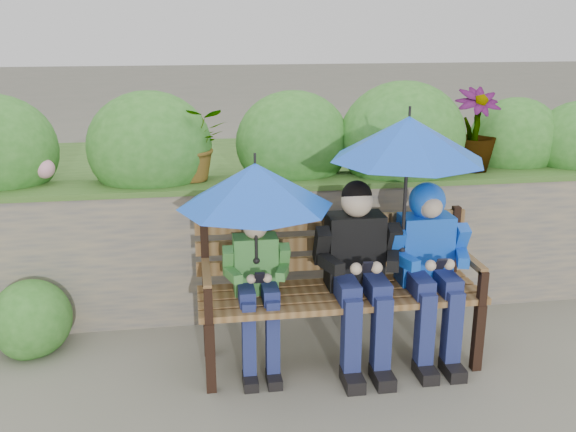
{
  "coord_description": "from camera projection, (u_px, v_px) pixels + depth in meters",
  "views": [
    {
      "loc": [
        -0.6,
        -3.8,
        2.15
      ],
      "look_at": [
        0.0,
        0.1,
        0.95
      ],
      "focal_mm": 40.0,
      "sensor_mm": 36.0,
      "label": 1
    }
  ],
  "objects": [
    {
      "name": "ground",
      "position": [
        290.0,
        355.0,
        4.31
      ],
      "size": [
        60.0,
        60.0,
        0.0
      ],
      "primitive_type": "plane",
      "color": "#686858",
      "rests_on": "ground"
    },
    {
      "name": "umbrella_right",
      "position": [
        408.0,
        138.0,
        3.87
      ],
      "size": [
        0.96,
        0.96,
        0.93
      ],
      "color": "blue",
      "rests_on": "ground"
    },
    {
      "name": "boy_right",
      "position": [
        429.0,
        257.0,
        4.12
      ],
      "size": [
        0.51,
        0.62,
        1.17
      ],
      "color": "blue",
      "rests_on": "ground"
    },
    {
      "name": "garden_backdrop",
      "position": [
        252.0,
        199.0,
        5.59
      ],
      "size": [
        8.0,
        2.87,
        1.86
      ],
      "color": "#5E5B57",
      "rests_on": "ground"
    },
    {
      "name": "boy_left",
      "position": [
        257.0,
        281.0,
        3.99
      ],
      "size": [
        0.41,
        0.48,
        1.04
      ],
      "color": "#37762E",
      "rests_on": "ground"
    },
    {
      "name": "park_bench",
      "position": [
        338.0,
        280.0,
        4.15
      ],
      "size": [
        1.81,
        0.53,
        0.96
      ],
      "color": "black",
      "rests_on": "ground"
    },
    {
      "name": "boy_middle",
      "position": [
        358.0,
        266.0,
        4.04
      ],
      "size": [
        0.54,
        0.62,
        1.2
      ],
      "color": "black",
      "rests_on": "ground"
    },
    {
      "name": "umbrella_left",
      "position": [
        255.0,
        185.0,
        3.82
      ],
      "size": [
        0.95,
        0.95,
        0.7
      ],
      "color": "blue",
      "rests_on": "ground"
    }
  ]
}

